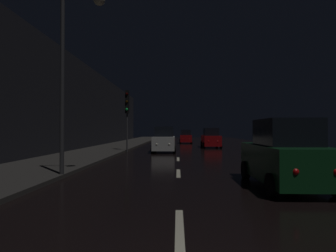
{
  "coord_description": "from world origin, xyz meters",
  "views": [
    {
      "loc": [
        -0.04,
        -2.24,
        1.81
      ],
      "look_at": [
        -0.58,
        13.78,
        2.04
      ],
      "focal_mm": 30.04,
      "sensor_mm": 36.0,
      "label": 1
    }
  ],
  "objects_px": {
    "car_distant_taillights": "(186,137)",
    "car_approaching_headlights": "(164,140)",
    "traffic_light_far_left": "(127,107)",
    "car_parked_right_near": "(284,156)",
    "car_parked_right_far": "(211,139)",
    "streetlamp_overhead": "(75,55)"
  },
  "relations": [
    {
      "from": "car_parked_right_far",
      "to": "car_parked_right_near",
      "type": "bearing_deg",
      "value": -180.0
    },
    {
      "from": "car_parked_right_near",
      "to": "car_parked_right_far",
      "type": "xyz_separation_m",
      "value": [
        -0.0,
        19.93,
        -0.07
      ]
    },
    {
      "from": "streetlamp_overhead",
      "to": "car_distant_taillights",
      "type": "bearing_deg",
      "value": 79.87
    },
    {
      "from": "traffic_light_far_left",
      "to": "streetlamp_overhead",
      "type": "bearing_deg",
      "value": 0.08
    },
    {
      "from": "car_parked_right_far",
      "to": "car_distant_taillights",
      "type": "distance_m",
      "value": 9.73
    },
    {
      "from": "traffic_light_far_left",
      "to": "car_parked_right_far",
      "type": "bearing_deg",
      "value": 127.48
    },
    {
      "from": "car_parked_right_near",
      "to": "car_parked_right_far",
      "type": "distance_m",
      "value": 19.93
    },
    {
      "from": "car_distant_taillights",
      "to": "car_approaching_headlights",
      "type": "bearing_deg",
      "value": 171.84
    },
    {
      "from": "car_parked_right_near",
      "to": "car_parked_right_far",
      "type": "relative_size",
      "value": 1.07
    },
    {
      "from": "traffic_light_far_left",
      "to": "streetlamp_overhead",
      "type": "relative_size",
      "value": 0.73
    },
    {
      "from": "traffic_light_far_left",
      "to": "car_approaching_headlights",
      "type": "height_order",
      "value": "traffic_light_far_left"
    },
    {
      "from": "traffic_light_far_left",
      "to": "streetlamp_overhead",
      "type": "height_order",
      "value": "streetlamp_overhead"
    },
    {
      "from": "traffic_light_far_left",
      "to": "car_distant_taillights",
      "type": "xyz_separation_m",
      "value": [
        5.28,
        15.52,
        -2.87
      ]
    },
    {
      "from": "car_parked_right_far",
      "to": "car_approaching_headlights",
      "type": "bearing_deg",
      "value": 142.85
    },
    {
      "from": "traffic_light_far_left",
      "to": "streetlamp_overhead",
      "type": "distance_m",
      "value": 12.59
    },
    {
      "from": "streetlamp_overhead",
      "to": "car_parked_right_near",
      "type": "distance_m",
      "value": 8.3
    },
    {
      "from": "car_distant_taillights",
      "to": "traffic_light_far_left",
      "type": "bearing_deg",
      "value": 161.21
    },
    {
      "from": "streetlamp_overhead",
      "to": "car_parked_right_near",
      "type": "relative_size",
      "value": 1.62
    },
    {
      "from": "car_approaching_headlights",
      "to": "car_parked_right_far",
      "type": "height_order",
      "value": "car_approaching_headlights"
    },
    {
      "from": "car_parked_right_near",
      "to": "traffic_light_far_left",
      "type": "bearing_deg",
      "value": 28.76
    },
    {
      "from": "streetlamp_overhead",
      "to": "car_parked_right_near",
      "type": "height_order",
      "value": "streetlamp_overhead"
    },
    {
      "from": "car_parked_right_near",
      "to": "car_distant_taillights",
      "type": "height_order",
      "value": "car_parked_right_near"
    }
  ]
}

